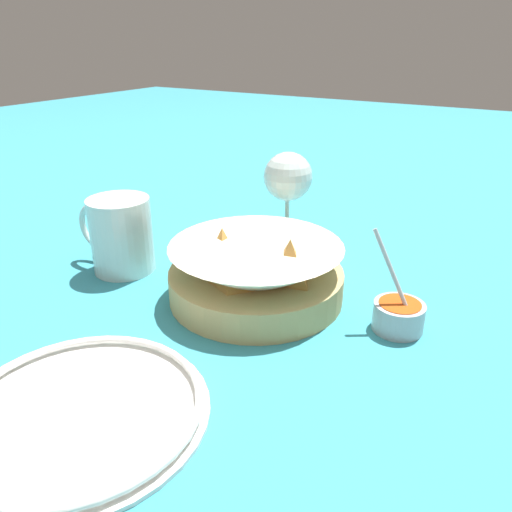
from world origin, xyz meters
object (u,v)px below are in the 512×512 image
sauce_cup (398,314)px  beer_mug (121,237)px  food_basket (256,274)px  side_plate (80,410)px  wine_glass (288,180)px

sauce_cup → beer_mug: (0.40, 0.05, 0.03)m
food_basket → sauce_cup: size_ratio=1.88×
food_basket → beer_mug: beer_mug is taller
sauce_cup → side_plate: sauce_cup is taller
beer_mug → side_plate: bearing=127.7°
wine_glass → side_plate: 0.46m
side_plate → sauce_cup: bearing=-124.5°
sauce_cup → wine_glass: size_ratio=0.78×
sauce_cup → beer_mug: sauce_cup is taller
food_basket → side_plate: 0.28m
food_basket → side_plate: bearing=85.7°
food_basket → side_plate: size_ratio=0.96×
wine_glass → food_basket: bearing=105.1°
food_basket → wine_glass: wine_glass is taller
food_basket → wine_glass: size_ratio=1.46×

